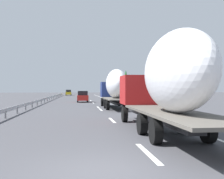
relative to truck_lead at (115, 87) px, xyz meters
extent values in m
plane|color=#424247|center=(15.62, 3.60, -2.48)|extent=(260.00, 260.00, 0.00)
cube|color=white|center=(-22.38, 1.80, -2.47)|extent=(3.20, 0.20, 0.01)
cube|color=white|center=(-12.16, 1.80, -2.47)|extent=(3.20, 0.20, 0.01)
cube|color=white|center=(-2.11, 1.80, -2.47)|extent=(3.20, 0.20, 0.01)
cube|color=white|center=(1.77, 1.80, -2.47)|extent=(3.20, 0.20, 0.01)
cube|color=white|center=(12.77, 1.80, -2.47)|extent=(3.20, 0.20, 0.01)
cube|color=white|center=(21.34, 1.80, -2.47)|extent=(3.20, 0.20, 0.01)
cube|color=white|center=(37.85, 1.80, -2.47)|extent=(3.20, 0.20, 0.01)
cube|color=white|center=(39.96, 1.80, -2.47)|extent=(3.20, 0.20, 0.01)
cube|color=white|center=(57.35, 1.80, -2.47)|extent=(3.20, 0.20, 0.01)
cube|color=white|center=(20.62, -1.90, -2.47)|extent=(110.00, 0.20, 0.01)
cube|color=navy|center=(4.24, 0.00, -0.33)|extent=(2.40, 2.50, 1.90)
cube|color=black|center=(5.34, 0.00, 0.17)|extent=(0.08, 2.12, 0.80)
cube|color=#262628|center=(1.47, 0.00, -1.81)|extent=(10.21, 0.70, 0.24)
cube|color=#59544C|center=(-1.31, 0.00, -1.34)|extent=(8.70, 2.50, 0.12)
ellipsoid|color=white|center=(-1.07, 0.00, 0.32)|extent=(6.52, 2.20, 3.19)
cube|color=red|center=(-5.63, -0.69, -1.58)|extent=(0.04, 0.56, 0.56)
cylinder|color=black|center=(4.24, 1.10, -1.96)|extent=(1.04, 0.30, 1.04)
cylinder|color=black|center=(4.24, -1.10, -1.96)|extent=(1.04, 0.30, 1.04)
cylinder|color=black|center=(-0.11, 1.10, -1.96)|extent=(1.04, 0.35, 1.04)
cylinder|color=black|center=(-0.11, -1.10, -1.96)|extent=(1.04, 0.35, 1.04)
cylinder|color=black|center=(-2.51, 1.10, -1.96)|extent=(1.04, 0.35, 1.04)
cylinder|color=black|center=(-2.51, -1.10, -1.96)|extent=(1.04, 0.35, 1.04)
cube|color=#B21919|center=(-13.35, 0.00, -0.33)|extent=(2.40, 2.50, 1.90)
cube|color=black|center=(-12.25, 0.00, 0.17)|extent=(0.08, 2.12, 0.80)
cube|color=#262628|center=(-16.54, 0.00, -1.81)|extent=(11.72, 0.70, 0.24)
cube|color=#59544C|center=(-19.72, 0.00, -1.34)|extent=(10.34, 2.50, 0.12)
ellipsoid|color=white|center=(-20.15, 0.00, 0.48)|extent=(6.84, 2.20, 3.51)
cylinder|color=black|center=(-13.35, 1.10, -1.96)|extent=(1.04, 0.30, 1.04)
cylinder|color=black|center=(-13.35, -1.10, -1.96)|extent=(1.04, 0.30, 1.04)
cylinder|color=black|center=(-18.52, 1.10, -1.96)|extent=(1.04, 0.35, 1.04)
cylinder|color=black|center=(-18.52, -1.10, -1.96)|extent=(1.04, 0.35, 1.04)
cylinder|color=black|center=(-20.92, 1.10, -1.96)|extent=(1.04, 0.35, 1.04)
cylinder|color=black|center=(-20.92, -1.10, -1.96)|extent=(1.04, 0.35, 1.04)
cube|color=red|center=(15.42, 3.44, -1.74)|extent=(4.06, 1.82, 0.84)
cube|color=black|center=(15.12, 3.44, -0.95)|extent=(2.23, 1.60, 0.72)
cylinder|color=black|center=(16.68, 4.26, -2.16)|extent=(0.64, 0.22, 0.64)
cylinder|color=black|center=(16.68, 2.63, -2.16)|extent=(0.64, 0.22, 0.64)
cylinder|color=black|center=(14.17, 4.26, -2.16)|extent=(0.64, 0.22, 0.64)
cylinder|color=black|center=(14.17, 2.63, -2.16)|extent=(0.64, 0.22, 0.64)
cube|color=gold|center=(64.78, 7.46, -1.74)|extent=(4.46, 1.89, 0.84)
cube|color=black|center=(64.45, 7.46, -0.92)|extent=(2.45, 1.66, 0.79)
cylinder|color=black|center=(66.16, 8.31, -2.16)|extent=(0.64, 0.22, 0.64)
cylinder|color=black|center=(66.16, 6.62, -2.16)|extent=(0.64, 0.22, 0.64)
cylinder|color=black|center=(63.40, 8.31, -2.16)|extent=(0.64, 0.22, 0.64)
cylinder|color=black|center=(63.40, 6.62, -2.16)|extent=(0.64, 0.22, 0.64)
cylinder|color=gray|center=(24.79, -3.10, -1.33)|extent=(0.10, 0.10, 2.30)
cube|color=#2D569E|center=(24.79, -3.10, 0.17)|extent=(0.06, 0.90, 0.70)
cylinder|color=#472D19|center=(12.36, -8.30, -1.63)|extent=(0.34, 0.34, 1.70)
cone|color=#1E5B23|center=(12.36, -8.30, 1.57)|extent=(3.96, 3.96, 4.70)
cylinder|color=#472D19|center=(47.71, -9.39, -1.67)|extent=(0.38, 0.38, 1.61)
cone|color=#1E5B23|center=(47.71, -9.39, 2.12)|extent=(2.75, 2.75, 5.96)
cylinder|color=#472D19|center=(6.29, -6.11, -1.73)|extent=(0.36, 0.36, 1.50)
cone|color=#1E5B23|center=(6.29, -6.11, 1.51)|extent=(3.59, 3.59, 4.98)
cylinder|color=#472D19|center=(41.70, -8.39, -1.83)|extent=(0.39, 0.39, 1.29)
cone|color=#286B2D|center=(41.70, -8.39, 1.81)|extent=(2.52, 2.52, 5.99)
cube|color=#9EA0A5|center=(18.62, 9.60, -1.88)|extent=(94.00, 0.06, 0.32)
cube|color=slate|center=(-9.99, 9.60, -2.18)|extent=(0.10, 0.10, 0.60)
cube|color=slate|center=(-5.91, 9.60, -2.18)|extent=(0.10, 0.10, 0.60)
cube|color=slate|center=(-1.82, 9.60, -2.18)|extent=(0.10, 0.10, 0.60)
cube|color=slate|center=(2.27, 9.60, -2.18)|extent=(0.10, 0.10, 0.60)
cube|color=slate|center=(6.35, 9.60, -2.18)|extent=(0.10, 0.10, 0.60)
cube|color=slate|center=(10.44, 9.60, -2.18)|extent=(0.10, 0.10, 0.60)
cube|color=slate|center=(14.53, 9.60, -2.18)|extent=(0.10, 0.10, 0.60)
cube|color=slate|center=(18.62, 9.60, -2.18)|extent=(0.10, 0.10, 0.60)
cube|color=slate|center=(22.70, 9.60, -2.18)|extent=(0.10, 0.10, 0.60)
cube|color=slate|center=(26.79, 9.60, -2.18)|extent=(0.10, 0.10, 0.60)
cube|color=slate|center=(30.88, 9.60, -2.18)|extent=(0.10, 0.10, 0.60)
cube|color=slate|center=(34.96, 9.60, -2.18)|extent=(0.10, 0.10, 0.60)
cube|color=slate|center=(39.05, 9.60, -2.18)|extent=(0.10, 0.10, 0.60)
cube|color=slate|center=(43.14, 9.60, -2.18)|extent=(0.10, 0.10, 0.60)
cube|color=slate|center=(47.22, 9.60, -2.18)|extent=(0.10, 0.10, 0.60)
cube|color=slate|center=(51.31, 9.60, -2.18)|extent=(0.10, 0.10, 0.60)
cube|color=slate|center=(55.40, 9.60, -2.18)|extent=(0.10, 0.10, 0.60)
cube|color=slate|center=(59.48, 9.60, -2.18)|extent=(0.10, 0.10, 0.60)
cube|color=slate|center=(63.57, 9.60, -2.18)|extent=(0.10, 0.10, 0.60)
camera|label=1|loc=(-31.81, 4.17, -0.27)|focal=44.97mm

